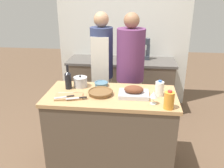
{
  "coord_description": "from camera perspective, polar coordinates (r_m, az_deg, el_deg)",
  "views": [
    {
      "loc": [
        0.28,
        -2.36,
        1.99
      ],
      "look_at": [
        0.0,
        0.1,
        1.02
      ],
      "focal_mm": 38.0,
      "sensor_mm": 36.0,
      "label": 1
    }
  ],
  "objects": [
    {
      "name": "stock_pot",
      "position": [
        2.8,
        -7.62,
        0.52
      ],
      "size": [
        0.16,
        0.16,
        0.14
      ],
      "color": "#B7B7BC",
      "rests_on": "kitchen_island"
    },
    {
      "name": "roasting_pan",
      "position": [
        2.54,
        5.25,
        -2.0
      ],
      "size": [
        0.32,
        0.24,
        0.12
      ],
      "color": "#BCBCC1",
      "rests_on": "kitchen_island"
    },
    {
      "name": "knife_chef",
      "position": [
        2.65,
        -9.74,
        -2.18
      ],
      "size": [
        0.27,
        0.07,
        0.01
      ],
      "color": "#B7B7BC",
      "rests_on": "kitchen_island"
    },
    {
      "name": "wine_bottle_green",
      "position": [
        2.75,
        -10.52,
        1.1
      ],
      "size": [
        0.07,
        0.07,
        0.29
      ],
      "color": "black",
      "rests_on": "kitchen_island"
    },
    {
      "name": "condiment_bottle_tall",
      "position": [
        3.87,
        6.22,
        5.95
      ],
      "size": [
        0.06,
        0.06,
        0.15
      ],
      "color": "#B28E2D",
      "rests_on": "back_counter"
    },
    {
      "name": "person_cook_guest",
      "position": [
        3.26,
        4.38,
        3.05
      ],
      "size": [
        0.38,
        0.38,
        1.75
      ],
      "rotation": [
        0.0,
        0.0,
        -0.22
      ],
      "color": "beige",
      "rests_on": "ground_plane"
    },
    {
      "name": "knife_bread",
      "position": [
        2.53,
        -11.25,
        -3.06
      ],
      "size": [
        0.2,
        0.12,
        0.01
      ],
      "color": "#B7B7BC",
      "rests_on": "cutting_board"
    },
    {
      "name": "milk_jug",
      "position": [
        2.58,
        11.35,
        -1.09
      ],
      "size": [
        0.09,
        0.09,
        0.17
      ],
      "color": "white",
      "rests_on": "kitchen_island"
    },
    {
      "name": "juice_jug",
      "position": [
        2.32,
        13.57,
        -3.83
      ],
      "size": [
        0.1,
        0.1,
        0.19
      ],
      "color": "orange",
      "rests_on": "kitchen_island"
    },
    {
      "name": "cutting_board",
      "position": [
        2.56,
        -10.33,
        -3.0
      ],
      "size": [
        0.32,
        0.22,
        0.02
      ],
      "color": "#AD7F51",
      "rests_on": "kitchen_island"
    },
    {
      "name": "wine_glass_left",
      "position": [
        2.38,
        9.99,
        -2.56
      ],
      "size": [
        0.08,
        0.08,
        0.14
      ],
      "color": "silver",
      "rests_on": "kitchen_island"
    },
    {
      "name": "knife_paring",
      "position": [
        2.48,
        -8.36,
        -3.35
      ],
      "size": [
        0.21,
        0.1,
        0.01
      ],
      "color": "#B7B7BC",
      "rests_on": "cutting_board"
    },
    {
      "name": "mixing_bowl",
      "position": [
        2.82,
        -2.6,
        0.07
      ],
      "size": [
        0.16,
        0.16,
        0.05
      ],
      "color": "slate",
      "rests_on": "kitchen_island"
    },
    {
      "name": "back_wall",
      "position": [
        4.31,
        2.7,
        11.89
      ],
      "size": [
        2.31,
        0.1,
        2.55
      ],
      "color": "silver",
      "rests_on": "ground_plane"
    },
    {
      "name": "condiment_bottle_short",
      "position": [
        4.11,
        2.62,
        7.3
      ],
      "size": [
        0.06,
        0.06,
        0.2
      ],
      "color": "maroon",
      "rests_on": "back_counter"
    },
    {
      "name": "stand_mixer",
      "position": [
        4.1,
        7.81,
        7.95
      ],
      "size": [
        0.18,
        0.14,
        0.36
      ],
      "color": "#333842",
      "rests_on": "back_counter"
    },
    {
      "name": "ground_plane",
      "position": [
        3.09,
        -0.22,
        -18.54
      ],
      "size": [
        12.0,
        12.0,
        0.0
      ],
      "primitive_type": "plane",
      "color": "brown"
    },
    {
      "name": "kitchen_island",
      "position": [
        2.82,
        -0.24,
        -11.2
      ],
      "size": [
        1.43,
        0.68,
        0.94
      ],
      "color": "brown",
      "rests_on": "ground_plane"
    },
    {
      "name": "person_cook_aproned",
      "position": [
        3.37,
        -2.44,
        3.99
      ],
      "size": [
        0.31,
        0.32,
        1.74
      ],
      "rotation": [
        0.0,
        0.0,
        -0.03
      ],
      "color": "beige",
      "rests_on": "ground_plane"
    },
    {
      "name": "wicker_basket",
      "position": [
        2.58,
        -2.8,
        -2.02
      ],
      "size": [
        0.27,
        0.27,
        0.05
      ],
      "color": "brown",
      "rests_on": "kitchen_island"
    },
    {
      "name": "back_counter",
      "position": [
        4.19,
        2.18,
        -0.12
      ],
      "size": [
        1.81,
        0.6,
        0.9
      ],
      "color": "brown",
      "rests_on": "ground_plane"
    }
  ]
}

